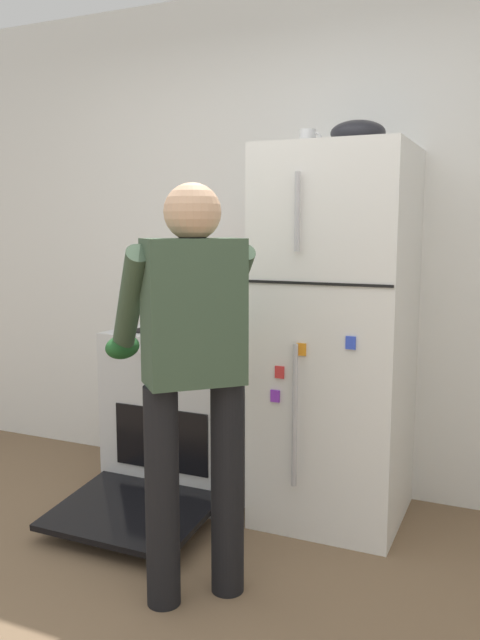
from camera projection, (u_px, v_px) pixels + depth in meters
name	position (u px, v px, depth m)	size (l,w,h in m)	color
kitchen_wall_back	(294.00, 243.00, 3.57)	(6.00, 0.10, 2.70)	white
refrigerator	(337.00, 337.00, 3.15)	(0.68, 0.72, 1.81)	white
stove_range	(190.00, 412.00, 3.53)	(0.76, 1.21, 0.90)	silver
person_cook	(191.00, 357.00, 2.43)	(0.67, 0.70, 1.60)	black
red_pot	(213.00, 322.00, 3.36)	(0.35, 0.25, 0.10)	red
coffee_mug	(308.00, 139.00, 3.13)	(0.11, 0.08, 0.10)	silver
pepper_mill	(161.00, 307.00, 3.77)	(0.05, 0.05, 0.15)	brown
mixing_bowl	(358.00, 133.00, 2.98)	(0.25, 0.25, 0.11)	black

